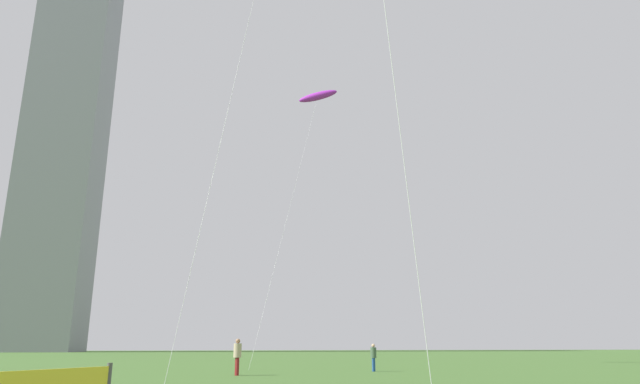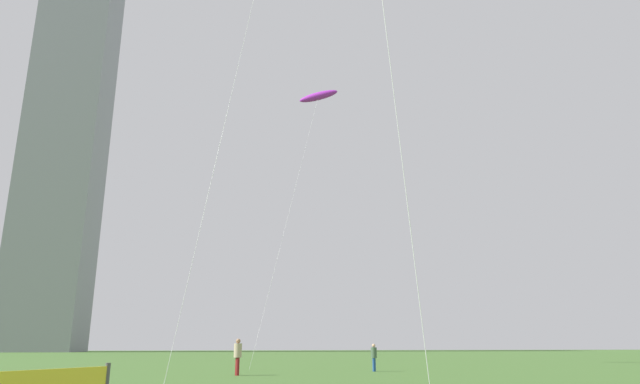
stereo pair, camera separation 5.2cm
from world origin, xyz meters
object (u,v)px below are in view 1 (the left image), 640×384
person_standing_4 (373,355)px  kite_flying_2 (318,96)px  person_standing_3 (237,354)px  distant_highrise_0 (67,131)px

person_standing_4 → kite_flying_2: 24.68m
person_standing_3 → kite_flying_2: (6.78, 14.63, 21.53)m
person_standing_3 → kite_flying_2: kite_flying_2 is taller
kite_flying_2 → distant_highrise_0: distant_highrise_0 is taller
person_standing_4 → kite_flying_2: size_ratio=0.07×
distant_highrise_0 → kite_flying_2: bearing=-60.5°
person_standing_4 → distant_highrise_0: distant_highrise_0 is taller
kite_flying_2 → distant_highrise_0: 98.57m
kite_flying_2 → distant_highrise_0: size_ratio=0.24×
distant_highrise_0 → person_standing_3: bearing=-67.4°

